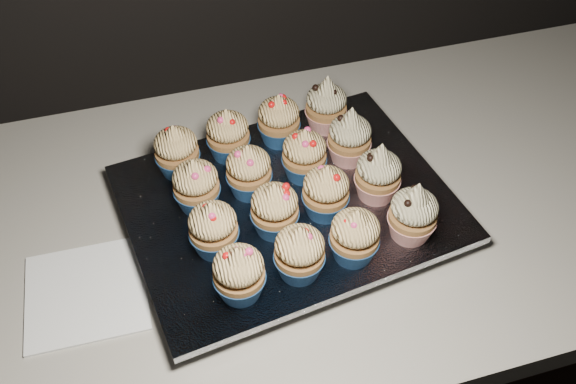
% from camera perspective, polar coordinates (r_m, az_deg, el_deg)
% --- Properties ---
extents(cabinet, '(2.40, 0.60, 0.86)m').
position_cam_1_polar(cabinet, '(1.35, 8.12, -12.92)').
color(cabinet, black).
rests_on(cabinet, ground).
extents(worktop, '(2.44, 0.64, 0.04)m').
position_cam_1_polar(worktop, '(0.99, 10.80, 0.47)').
color(worktop, beige).
rests_on(worktop, cabinet).
extents(napkin, '(0.15, 0.15, 0.00)m').
position_cam_1_polar(napkin, '(0.86, -17.49, -8.51)').
color(napkin, white).
rests_on(napkin, worktop).
extents(baking_tray, '(0.43, 0.35, 0.02)m').
position_cam_1_polar(baking_tray, '(0.90, 0.00, -1.71)').
color(baking_tray, black).
rests_on(baking_tray, worktop).
extents(foil_lining, '(0.47, 0.39, 0.01)m').
position_cam_1_polar(foil_lining, '(0.88, 0.00, -0.98)').
color(foil_lining, silver).
rests_on(foil_lining, baking_tray).
extents(cupcake_0, '(0.06, 0.06, 0.08)m').
position_cam_1_polar(cupcake_0, '(0.76, -4.38, -7.19)').
color(cupcake_0, navy).
rests_on(cupcake_0, foil_lining).
extents(cupcake_1, '(0.06, 0.06, 0.08)m').
position_cam_1_polar(cupcake_1, '(0.77, 1.03, -5.40)').
color(cupcake_1, navy).
rests_on(cupcake_1, foil_lining).
extents(cupcake_2, '(0.06, 0.06, 0.08)m').
position_cam_1_polar(cupcake_2, '(0.79, 5.95, -3.89)').
color(cupcake_2, navy).
rests_on(cupcake_2, foil_lining).
extents(cupcake_3, '(0.06, 0.06, 0.10)m').
position_cam_1_polar(cupcake_3, '(0.82, 11.07, -1.88)').
color(cupcake_3, '#B12218').
rests_on(cupcake_3, foil_lining).
extents(cupcake_4, '(0.06, 0.06, 0.08)m').
position_cam_1_polar(cupcake_4, '(0.80, -6.65, -3.23)').
color(cupcake_4, navy).
rests_on(cupcake_4, foil_lining).
extents(cupcake_5, '(0.06, 0.06, 0.08)m').
position_cam_1_polar(cupcake_5, '(0.82, -1.19, -1.55)').
color(cupcake_5, navy).
rests_on(cupcake_5, foil_lining).
extents(cupcake_6, '(0.06, 0.06, 0.08)m').
position_cam_1_polar(cupcake_6, '(0.84, 3.38, 0.01)').
color(cupcake_6, navy).
rests_on(cupcake_6, foil_lining).
extents(cupcake_7, '(0.06, 0.06, 0.10)m').
position_cam_1_polar(cupcake_7, '(0.87, 8.02, 1.61)').
color(cupcake_7, '#B12218').
rests_on(cupcake_7, foil_lining).
extents(cupcake_8, '(0.06, 0.06, 0.08)m').
position_cam_1_polar(cupcake_8, '(0.85, -8.16, 0.60)').
color(cupcake_8, navy).
rests_on(cupcake_8, foil_lining).
extents(cupcake_9, '(0.06, 0.06, 0.08)m').
position_cam_1_polar(cupcake_9, '(0.87, -3.51, 1.88)').
color(cupcake_9, navy).
rests_on(cupcake_9, foil_lining).
extents(cupcake_10, '(0.06, 0.06, 0.08)m').
position_cam_1_polar(cupcake_10, '(0.89, 1.46, 3.31)').
color(cupcake_10, navy).
rests_on(cupcake_10, foil_lining).
extents(cupcake_11, '(0.06, 0.06, 0.10)m').
position_cam_1_polar(cupcake_11, '(0.92, 5.50, 4.86)').
color(cupcake_11, '#B12218').
rests_on(cupcake_11, foil_lining).
extents(cupcake_12, '(0.06, 0.06, 0.08)m').
position_cam_1_polar(cupcake_12, '(0.91, -9.86, 3.61)').
color(cupcake_12, navy).
rests_on(cupcake_12, foil_lining).
extents(cupcake_13, '(0.06, 0.06, 0.08)m').
position_cam_1_polar(cupcake_13, '(0.92, -5.35, 5.10)').
color(cupcake_13, navy).
rests_on(cupcake_13, foil_lining).
extents(cupcake_14, '(0.06, 0.06, 0.08)m').
position_cam_1_polar(cupcake_14, '(0.94, -0.82, 6.42)').
color(cupcake_14, navy).
rests_on(cupcake_14, foil_lining).
extents(cupcake_15, '(0.06, 0.06, 0.10)m').
position_cam_1_polar(cupcake_15, '(0.97, 3.42, 7.67)').
color(cupcake_15, '#B12218').
rests_on(cupcake_15, foil_lining).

